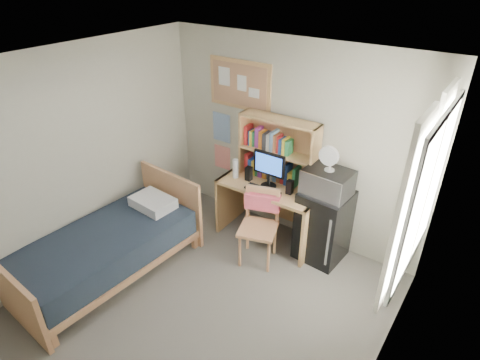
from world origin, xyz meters
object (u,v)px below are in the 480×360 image
Objects in this scene: desk at (270,211)px; mini_fridge at (323,225)px; bed at (107,254)px; desk_fan at (331,159)px; monitor at (269,171)px; speaker_left at (249,174)px; speaker_right at (290,187)px; microwave at (328,182)px; bulletin_board at (240,85)px; desk_chair at (258,228)px.

mini_fridge reaches higher than desk.
desk is 2.10m from bed.
desk_fan is (0.74, 0.03, 0.97)m from desk.
desk_fan reaches higher than monitor.
speaker_left reaches higher than mini_fridge.
speaker_left is 1.04× the size of speaker_right.
speaker_right is at bearing -164.52° from microwave.
desk_chair is (0.86, -0.83, -1.44)m from bulletin_board.
monitor reaches higher than mini_fridge.
microwave is (0.44, 0.09, 0.17)m from speaker_right.
desk_chair is 1.01m from microwave.
bed is (-1.20, -1.72, -0.13)m from desk.
microwave reaches higher than bed.
mini_fridge is at bearing 23.30° from desk_chair.
desk_chair is at bearing 46.21° from bed.
bulletin_board is 1.59m from desk_fan.
speaker_right is 0.65m from desk_fan.
bulletin_board is 1.01× the size of mini_fridge.
desk_fan reaches higher than desk.
speaker_right is (0.17, 0.44, 0.43)m from desk_chair.
bed is at bearing -103.23° from bulletin_board.
desk_chair is (0.13, -0.49, 0.07)m from desk.
desk_chair is 0.82m from mini_fridge.
desk is 1.22m from desk_fan.
speaker_right is (0.30, 0.00, -0.14)m from monitor.
bulletin_board is 5.04× the size of speaker_left.
bed is 4.60× the size of monitor.
bulletin_board is 2.08m from mini_fridge.
monitor is at bearing 88.59° from desk_chair.
microwave is at bearing -11.54° from bulletin_board.
bulletin_board is at bearing 135.79° from speaker_left.
microwave is (1.46, -0.30, -0.83)m from bulletin_board.
mini_fridge is 5.19× the size of speaker_right.
monitor is 0.85× the size of microwave.
bulletin_board reaches higher than speaker_right.
bed is 2.74m from microwave.
desk is 0.52m from desk_chair.
monitor is 0.82m from desk_fan.
speaker_left is (-0.30, -0.06, 0.51)m from desk.
bed is 2.84m from desk_fan.
speaker_right is 0.48m from microwave.
bulletin_board is 1.71m from microwave.
mini_fridge is 0.95m from monitor.
bulletin_board reaches higher than desk.
desk_chair is 0.72m from monitor.
desk_chair is 0.75m from speaker_left.
desk_fan is (0.44, 0.09, 0.47)m from speaker_right.
speaker_right reaches higher than desk_chair.
speaker_right is (0.30, -0.06, 0.50)m from desk.
mini_fridge is 0.64m from speaker_right.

